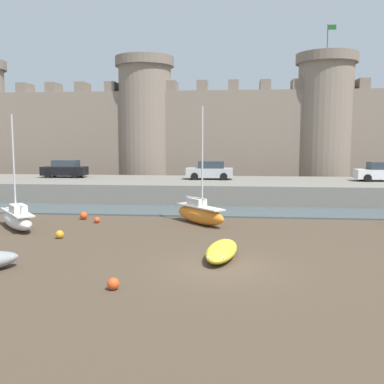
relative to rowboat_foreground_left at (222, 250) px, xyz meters
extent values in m
plane|color=#4C3D2D|center=(0.08, -1.56, -0.34)|extent=(160.00, 160.00, 0.00)
cube|color=#47565B|center=(0.08, 12.48, -0.29)|extent=(80.00, 4.50, 0.10)
cube|color=slate|center=(0.08, 19.73, 0.47)|extent=(70.26, 10.00, 1.62)
cube|color=gray|center=(0.08, 30.44, 4.82)|extent=(58.26, 2.80, 10.31)
cylinder|color=gray|center=(-9.63, 30.44, 6.19)|extent=(5.71, 5.71, 13.05)
cylinder|color=#796B5D|center=(-9.63, 30.44, 13.21)|extent=(6.40, 6.40, 1.00)
cylinder|color=gray|center=(9.79, 30.44, 6.19)|extent=(5.71, 5.71, 13.05)
cylinder|color=#796B5D|center=(9.79, 30.44, 13.21)|extent=(6.40, 6.40, 1.00)
cylinder|color=#4C4742|center=(9.79, 30.44, 15.21)|extent=(0.10, 0.10, 3.00)
cube|color=#19591E|center=(10.24, 30.44, 16.41)|extent=(0.80, 0.04, 0.50)
cube|color=gray|center=(-23.37, 30.44, 10.52)|extent=(1.10, 2.52, 1.10)
cube|color=gray|center=(-20.02, 30.44, 10.52)|extent=(1.10, 2.52, 1.10)
cube|color=gray|center=(-16.67, 30.44, 10.52)|extent=(1.10, 2.52, 1.10)
cube|color=gray|center=(-13.32, 30.44, 10.52)|extent=(1.10, 2.52, 1.10)
cube|color=gray|center=(-6.62, 30.44, 10.52)|extent=(1.10, 2.52, 1.10)
cube|color=gray|center=(-3.27, 30.44, 10.52)|extent=(1.10, 2.52, 1.10)
cube|color=gray|center=(0.08, 30.44, 10.52)|extent=(1.10, 2.52, 1.10)
cube|color=gray|center=(3.43, 30.44, 10.52)|extent=(1.10, 2.52, 1.10)
cube|color=gray|center=(6.78, 30.44, 10.52)|extent=(1.10, 2.52, 1.10)
cube|color=gray|center=(13.48, 30.44, 10.52)|extent=(1.10, 2.52, 1.10)
cube|color=beige|center=(-8.49, -2.33, 0.14)|extent=(0.70, 0.69, 0.08)
ellipsoid|color=yellow|center=(0.00, 0.00, -0.02)|extent=(1.68, 3.90, 0.64)
ellipsoid|color=#F2F246|center=(0.00, 0.00, 0.04)|extent=(1.33, 3.19, 0.35)
cube|color=beige|center=(0.03, 0.29, 0.08)|extent=(1.07, 0.32, 0.06)
cube|color=beige|center=(-0.17, -1.46, 0.06)|extent=(0.71, 0.36, 0.08)
ellipsoid|color=orange|center=(-1.61, 7.85, 0.21)|extent=(3.68, 3.97, 1.10)
cube|color=silver|center=(-1.61, 7.85, 0.72)|extent=(3.22, 3.48, 0.08)
cube|color=silver|center=(-1.83, 8.09, 0.98)|extent=(1.31, 1.36, 0.44)
cylinder|color=silver|center=(-1.46, 7.68, 3.75)|extent=(0.10, 0.10, 5.97)
cylinder|color=silver|center=(-1.91, 8.18, 1.21)|extent=(1.38, 1.54, 0.08)
ellipsoid|color=silver|center=(-11.98, 5.31, 0.16)|extent=(3.94, 4.38, 1.00)
cube|color=silver|center=(-11.98, 5.31, 0.62)|extent=(3.44, 3.83, 0.08)
cube|color=silver|center=(-11.75, 5.03, 0.88)|extent=(1.43, 1.50, 0.44)
cylinder|color=silver|center=(-12.13, 5.49, 3.43)|extent=(0.10, 0.10, 5.54)
cylinder|color=silver|center=(-11.67, 4.94, 1.11)|extent=(1.44, 1.69, 0.08)
sphere|color=orange|center=(-8.52, 3.03, -0.12)|extent=(0.43, 0.43, 0.43)
sphere|color=#E04C1E|center=(-3.53, -4.55, -0.13)|extent=(0.42, 0.42, 0.42)
sphere|color=#E04C1E|center=(-9.22, 8.65, -0.09)|extent=(0.50, 0.50, 0.50)
sphere|color=#E04C1E|center=(-7.96, 7.50, -0.15)|extent=(0.37, 0.37, 0.37)
cube|color=silver|center=(12.66, 20.34, 1.88)|extent=(4.13, 1.78, 0.80)
cube|color=#2D3842|center=(12.81, 20.34, 2.58)|extent=(2.28, 1.54, 0.64)
cylinder|color=black|center=(11.41, 19.46, 1.60)|extent=(0.64, 0.19, 0.64)
cylinder|color=black|center=(11.37, 21.16, 1.60)|extent=(0.64, 0.19, 0.64)
cube|color=black|center=(-15.48, 21.38, 1.88)|extent=(4.13, 1.78, 0.80)
cube|color=#2D3842|center=(-15.33, 21.38, 2.58)|extent=(2.28, 1.54, 0.64)
cylinder|color=black|center=(-16.74, 20.50, 1.60)|extent=(0.64, 0.19, 0.64)
cylinder|color=black|center=(-16.77, 22.20, 1.60)|extent=(0.64, 0.19, 0.64)
cylinder|color=black|center=(-14.20, 20.55, 1.60)|extent=(0.64, 0.19, 0.64)
cylinder|color=black|center=(-14.23, 22.25, 1.60)|extent=(0.64, 0.19, 0.64)
cube|color=#B2B5B7|center=(-1.86, 20.63, 1.88)|extent=(4.13, 1.78, 0.80)
cube|color=#2D3842|center=(-1.71, 20.63, 2.58)|extent=(2.28, 1.54, 0.64)
cylinder|color=black|center=(-3.11, 19.75, 1.60)|extent=(0.64, 0.19, 0.64)
cylinder|color=black|center=(-3.14, 21.45, 1.60)|extent=(0.64, 0.19, 0.64)
cylinder|color=black|center=(-0.57, 19.80, 1.60)|extent=(0.64, 0.19, 0.64)
cylinder|color=black|center=(-0.60, 21.50, 1.60)|extent=(0.64, 0.19, 0.64)
camera|label=1|loc=(0.67, -19.02, 4.74)|focal=42.00mm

